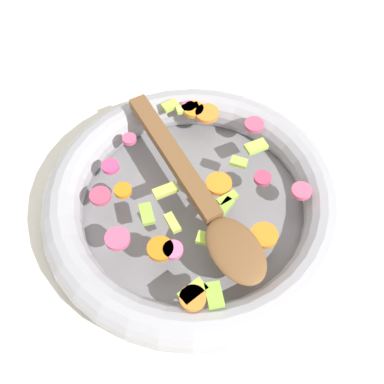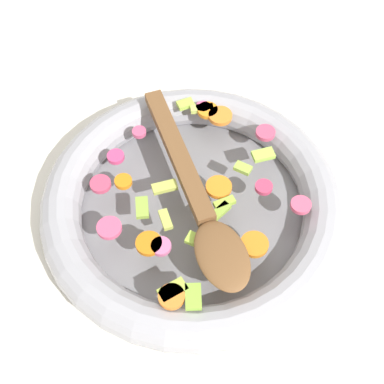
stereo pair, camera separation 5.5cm
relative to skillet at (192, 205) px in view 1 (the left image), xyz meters
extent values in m
plane|color=silver|center=(0.00, 0.00, -0.02)|extent=(4.00, 4.00, 0.00)
cylinder|color=slate|center=(0.00, 0.00, -0.02)|extent=(0.32, 0.32, 0.01)
torus|color=#9E9EA5|center=(0.00, 0.00, 0.00)|extent=(0.37, 0.37, 0.05)
cylinder|color=orange|center=(0.08, -0.04, 0.03)|extent=(0.03, 0.03, 0.01)
cylinder|color=orange|center=(-0.13, 0.00, 0.03)|extent=(0.04, 0.04, 0.01)
cylinder|color=orange|center=(0.00, -0.08, 0.03)|extent=(0.03, 0.03, 0.01)
cylinder|color=orange|center=(0.06, 0.08, 0.03)|extent=(0.04, 0.04, 0.01)
cylinder|color=orange|center=(-0.12, 0.02, 0.03)|extent=(0.04, 0.04, 0.01)
cylinder|color=orange|center=(0.10, 0.06, 0.03)|extent=(0.05, 0.05, 0.01)
cylinder|color=orange|center=(-0.01, 0.03, 0.03)|extent=(0.04, 0.04, 0.01)
cylinder|color=orange|center=(0.14, 0.00, 0.03)|extent=(0.04, 0.04, 0.01)
cube|color=#BED75D|center=(-0.13, -0.01, 0.03)|extent=(0.02, 0.03, 0.01)
cube|color=#A2CC49|center=(-0.04, 0.06, 0.03)|extent=(0.02, 0.02, 0.01)
cube|color=#A8D244|center=(0.07, 0.02, 0.03)|extent=(0.02, 0.03, 0.01)
cube|color=#B0DC4E|center=(-0.07, 0.08, 0.03)|extent=(0.03, 0.03, 0.01)
cube|color=#8DB43E|center=(0.02, 0.04, 0.03)|extent=(0.03, 0.03, 0.01)
cube|color=#90B540|center=(0.03, -0.05, 0.03)|extent=(0.03, 0.02, 0.01)
cube|color=#8DC23C|center=(0.13, 0.02, 0.03)|extent=(0.03, 0.02, 0.01)
cube|color=#A5BB42|center=(0.13, 0.00, 0.03)|extent=(0.03, 0.03, 0.01)
cube|color=#B9C751|center=(0.04, -0.02, 0.03)|extent=(0.03, 0.02, 0.01)
cube|color=#ADD149|center=(-0.14, -0.03, 0.03)|extent=(0.02, 0.03, 0.01)
cube|color=#BDC752|center=(0.00, -0.03, 0.03)|extent=(0.02, 0.03, 0.01)
cube|color=#A1C441|center=(0.01, 0.04, 0.03)|extent=(0.02, 0.03, 0.01)
cylinder|color=#CC3D60|center=(-0.02, 0.08, 0.03)|extent=(0.03, 0.03, 0.01)
cylinder|color=#DD5182|center=(-0.13, -0.01, 0.03)|extent=(0.03, 0.03, 0.01)
cylinder|color=#C84364|center=(0.01, -0.11, 0.03)|extent=(0.03, 0.03, 0.01)
cylinder|color=#DE527A|center=(0.07, -0.08, 0.03)|extent=(0.03, 0.03, 0.01)
cylinder|color=#CF517A|center=(-0.08, -0.08, 0.03)|extent=(0.03, 0.03, 0.01)
cylinder|color=pink|center=(0.08, -0.02, 0.03)|extent=(0.03, 0.03, 0.01)
cylinder|color=#E75476|center=(0.00, 0.13, 0.03)|extent=(0.03, 0.03, 0.01)
cylinder|color=#DD4078|center=(-0.04, -0.10, 0.03)|extent=(0.03, 0.03, 0.01)
cylinder|color=#D34B6E|center=(-0.10, 0.08, 0.03)|extent=(0.04, 0.04, 0.01)
cube|color=brown|center=(-0.05, -0.02, 0.04)|extent=(0.19, 0.12, 0.01)
ellipsoid|color=brown|center=(0.08, 0.05, 0.04)|extent=(0.11, 0.09, 0.01)
camera|label=1|loc=(0.36, 0.00, 0.56)|focal=50.00mm
camera|label=2|loc=(0.35, 0.06, 0.56)|focal=50.00mm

